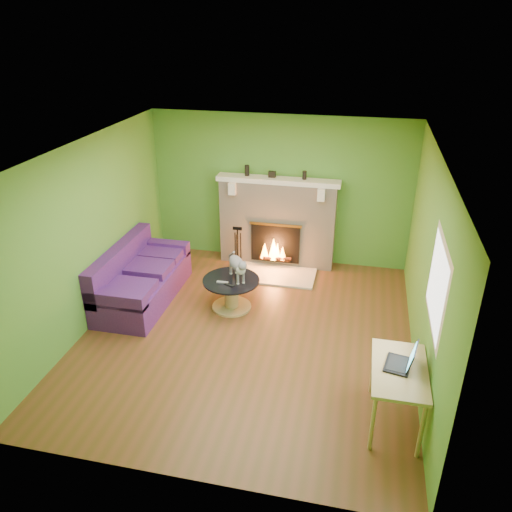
% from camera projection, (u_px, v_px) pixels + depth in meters
% --- Properties ---
extents(floor, '(5.00, 5.00, 0.00)m').
position_uv_depth(floor, '(247.00, 334.00, 7.03)').
color(floor, brown).
rests_on(floor, ground).
extents(ceiling, '(5.00, 5.00, 0.00)m').
position_uv_depth(ceiling, '(246.00, 151.00, 5.89)').
color(ceiling, white).
rests_on(ceiling, wall_back).
extents(wall_back, '(5.00, 0.00, 5.00)m').
position_uv_depth(wall_back, '(280.00, 190.00, 8.65)').
color(wall_back, '#539831').
rests_on(wall_back, floor).
extents(wall_front, '(5.00, 0.00, 5.00)m').
position_uv_depth(wall_front, '(179.00, 372.00, 4.26)').
color(wall_front, '#539831').
rests_on(wall_front, floor).
extents(wall_left, '(0.00, 5.00, 5.00)m').
position_uv_depth(wall_left, '(88.00, 235.00, 6.89)').
color(wall_left, '#539831').
rests_on(wall_left, floor).
extents(wall_right, '(0.00, 5.00, 5.00)m').
position_uv_depth(wall_right, '(427.00, 268.00, 6.02)').
color(wall_right, '#539831').
rests_on(wall_right, floor).
extents(window_frame, '(0.00, 1.20, 1.20)m').
position_uv_depth(window_frame, '(438.00, 285.00, 5.12)').
color(window_frame, silver).
rests_on(window_frame, wall_right).
extents(window_pane, '(0.00, 1.06, 1.06)m').
position_uv_depth(window_pane, '(437.00, 285.00, 5.12)').
color(window_pane, white).
rests_on(window_pane, wall_right).
extents(fireplace, '(2.10, 0.46, 1.58)m').
position_uv_depth(fireplace, '(277.00, 222.00, 8.72)').
color(fireplace, beige).
rests_on(fireplace, floor).
extents(hearth, '(1.50, 0.75, 0.03)m').
position_uv_depth(hearth, '(271.00, 274.00, 8.60)').
color(hearth, beige).
rests_on(hearth, floor).
extents(mantel, '(2.10, 0.28, 0.08)m').
position_uv_depth(mantel, '(278.00, 180.00, 8.37)').
color(mantel, white).
rests_on(mantel, fireplace).
extents(sofa, '(0.89, 1.95, 0.88)m').
position_uv_depth(sofa, '(140.00, 279.00, 7.75)').
color(sofa, '#401962').
rests_on(sofa, floor).
extents(coffee_table, '(0.85, 0.85, 0.48)m').
position_uv_depth(coffee_table, '(231.00, 292.00, 7.53)').
color(coffee_table, tan).
rests_on(coffee_table, floor).
extents(desk, '(0.57, 0.99, 0.73)m').
position_uv_depth(desk, '(399.00, 375.00, 5.24)').
color(desk, tan).
rests_on(desk, floor).
extents(cat, '(0.57, 0.70, 0.42)m').
position_uv_depth(cat, '(237.00, 266.00, 7.38)').
color(cat, slate).
rests_on(cat, coffee_table).
extents(remote_silver, '(0.17, 0.05, 0.02)m').
position_uv_depth(remote_silver, '(222.00, 282.00, 7.36)').
color(remote_silver, gray).
rests_on(remote_silver, coffee_table).
extents(remote_black, '(0.16, 0.10, 0.02)m').
position_uv_depth(remote_black, '(229.00, 285.00, 7.28)').
color(remote_black, black).
rests_on(remote_black, coffee_table).
extents(laptop, '(0.36, 0.39, 0.26)m').
position_uv_depth(laptop, '(399.00, 356.00, 5.19)').
color(laptop, black).
rests_on(laptop, desk).
extents(fire_tools, '(0.20, 0.20, 0.75)m').
position_uv_depth(fire_tools, '(238.00, 247.00, 8.68)').
color(fire_tools, black).
rests_on(fire_tools, hearth).
extents(mantel_vase_left, '(0.08, 0.08, 0.18)m').
position_uv_depth(mantel_vase_left, '(247.00, 170.00, 8.44)').
color(mantel_vase_left, black).
rests_on(mantel_vase_left, mantel).
extents(mantel_vase_right, '(0.07, 0.07, 0.14)m').
position_uv_depth(mantel_vase_right, '(304.00, 175.00, 8.26)').
color(mantel_vase_right, black).
rests_on(mantel_vase_right, mantel).
extents(mantel_box, '(0.12, 0.08, 0.10)m').
position_uv_depth(mantel_box, '(272.00, 174.00, 8.37)').
color(mantel_box, black).
rests_on(mantel_box, mantel).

